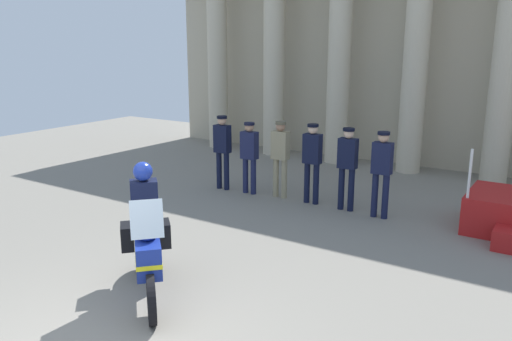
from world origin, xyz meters
The scene contains 8 objects.
colonnade_backdrop centered at (-0.59, 10.96, 3.64)m, with size 14.62×1.50×6.94m.
officer_in_row_0 centered at (-2.74, 6.27, 1.05)m, with size 0.38×0.24×1.77m.
officer_in_row_1 centered at (-2.00, 6.31, 0.99)m, with size 0.38×0.24×1.67m.
officer_in_row_2 centered at (-1.25, 6.43, 1.03)m, with size 0.38×0.24×1.74m.
officer_in_row_3 centered at (-0.44, 6.41, 1.04)m, with size 0.38×0.24×1.76m.
officer_in_row_4 centered at (0.38, 6.38, 1.03)m, with size 0.38×0.24×1.75m.
officer_in_row_5 centered at (1.14, 6.30, 1.04)m, with size 0.38×0.24×1.76m.
motorcycle_with_rider centered at (-0.45, 1.42, 0.79)m, with size 1.61×1.52×1.90m.
Camera 1 is at (4.35, -3.26, 3.43)m, focal length 35.82 mm.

